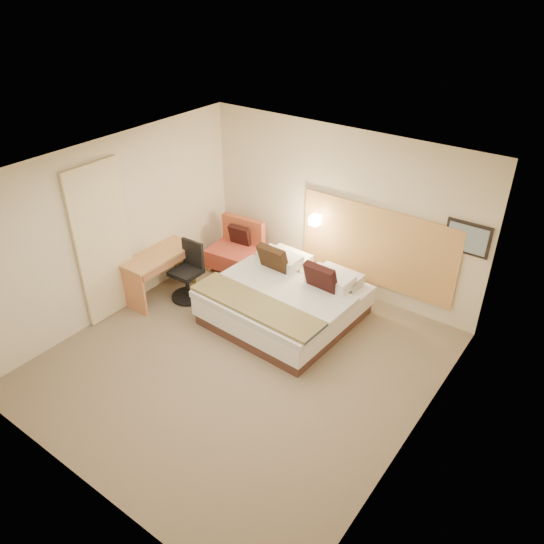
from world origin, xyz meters
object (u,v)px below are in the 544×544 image
Objects in this scene: lounge_chair at (237,250)px; side_table at (273,277)px; desk_chair at (189,276)px; bed at (285,300)px; desk at (160,263)px.

lounge_chair is 1.08m from side_table.
bed is at bearing 15.01° from desk_chair.
desk is at bearing -142.91° from side_table.
lounge_chair is 0.93× the size of desk_chair.
side_table is 1.37m from desk_chair.
bed is at bearing 17.90° from desk.
desk is 1.29× the size of desk_chair.
bed is at bearing -25.93° from lounge_chair.
desk_chair is at bearing -164.99° from bed.
bed is 2.39× the size of lounge_chair.
bed reaches higher than desk_chair.
desk_chair is at bearing -139.96° from side_table.
lounge_chair reaches higher than side_table.
side_table is 1.84m from desk.
lounge_chair is 1.50m from desk.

